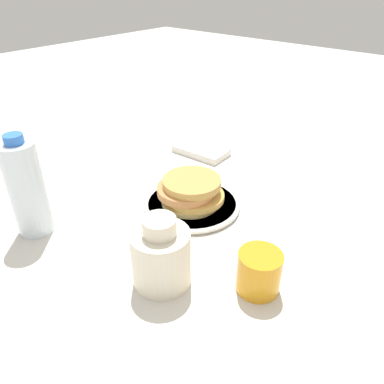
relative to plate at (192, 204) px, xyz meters
name	(u,v)px	position (x,y,z in m)	size (l,w,h in m)	color
ground_plane	(192,202)	(0.01, -0.01, -0.01)	(4.00, 4.00, 0.00)	silver
plate	(192,204)	(0.00, 0.00, 0.00)	(0.22, 0.22, 0.01)	silver
pancake_stack	(191,192)	(0.00, 0.00, 0.03)	(0.15, 0.14, 0.06)	#D3BA70
juice_glass	(259,272)	(-0.25, 0.12, 0.03)	(0.08, 0.08, 0.08)	orange
cream_jug	(161,255)	(-0.11, 0.21, 0.05)	(0.10, 0.10, 0.13)	beige
water_bottle_near	(27,188)	(0.19, 0.28, 0.09)	(0.07, 0.07, 0.22)	silver
napkin	(201,151)	(0.16, -0.23, 0.00)	(0.16, 0.09, 0.02)	white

